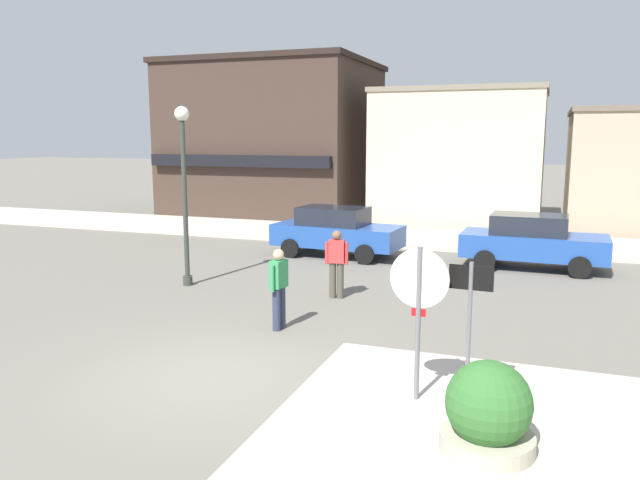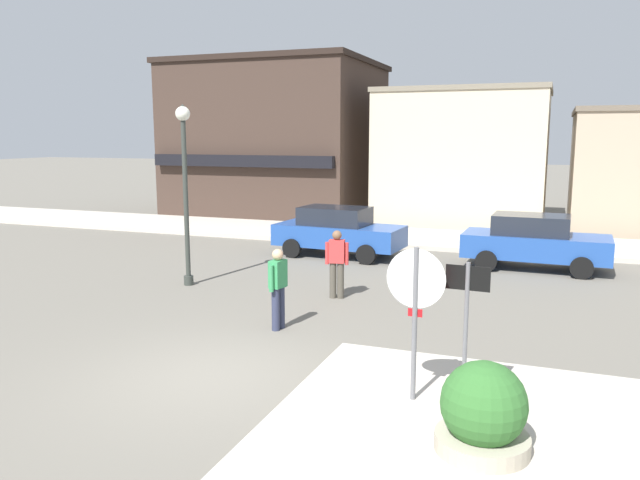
% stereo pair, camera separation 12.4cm
% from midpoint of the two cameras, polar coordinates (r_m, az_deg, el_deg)
% --- Properties ---
extents(ground_plane, '(160.00, 160.00, 0.00)m').
position_cam_midpoint_polar(ground_plane, '(10.26, -9.96, -12.21)').
color(ground_plane, '#6B665B').
extents(sidewalk_corner, '(6.40, 4.80, 0.15)m').
position_cam_midpoint_polar(sidewalk_corner, '(8.51, 18.20, -16.74)').
color(sidewalk_corner, beige).
rests_on(sidewalk_corner, ground).
extents(kerb_far, '(80.00, 4.00, 0.15)m').
position_cam_midpoint_polar(kerb_far, '(23.15, 7.75, 0.23)').
color(kerb_far, beige).
rests_on(kerb_far, ground).
extents(stop_sign, '(0.82, 0.08, 2.30)m').
position_cam_midpoint_polar(stop_sign, '(8.62, 8.60, -5.78)').
color(stop_sign, slate).
rests_on(stop_sign, ground).
extents(one_way_sign, '(0.60, 0.07, 2.10)m').
position_cam_midpoint_polar(one_way_sign, '(8.78, 13.11, -6.89)').
color(one_way_sign, slate).
rests_on(one_way_sign, ground).
extents(planter, '(1.10, 1.10, 1.23)m').
position_cam_midpoint_polar(planter, '(7.74, 14.65, -15.35)').
color(planter, '#ADA38E').
rests_on(planter, ground).
extents(lamp_post, '(0.36, 0.36, 4.54)m').
position_cam_midpoint_polar(lamp_post, '(15.93, -12.57, 6.35)').
color(lamp_post, '#333833').
rests_on(lamp_post, ground).
extents(parked_car_nearest, '(4.12, 2.11, 1.56)m').
position_cam_midpoint_polar(parked_car_nearest, '(19.68, 1.33, 0.85)').
color(parked_car_nearest, '#234C9E').
rests_on(parked_car_nearest, ground).
extents(parked_car_second, '(4.05, 1.97, 1.56)m').
position_cam_midpoint_polar(parked_car_second, '(18.79, 18.67, -0.06)').
color(parked_car_second, '#234C9E').
rests_on(parked_car_second, ground).
extents(pedestrian_crossing_near, '(0.27, 0.56, 1.61)m').
position_cam_midpoint_polar(pedestrian_crossing_near, '(12.23, -4.08, -4.26)').
color(pedestrian_crossing_near, '#2D334C').
rests_on(pedestrian_crossing_near, ground).
extents(pedestrian_crossing_far, '(0.56, 0.28, 1.61)m').
position_cam_midpoint_polar(pedestrian_crossing_far, '(14.55, 1.28, -2.01)').
color(pedestrian_crossing_far, '#4C473D').
rests_on(pedestrian_crossing_far, ground).
extents(building_corner_shop, '(9.25, 8.10, 7.24)m').
position_cam_midpoint_polar(building_corner_shop, '(30.87, -4.25, 9.21)').
color(building_corner_shop, '#3D2D26').
rests_on(building_corner_shop, ground).
extents(building_storefront_left_near, '(7.04, 5.67, 5.73)m').
position_cam_midpoint_polar(building_storefront_left_near, '(28.07, 12.54, 7.44)').
color(building_storefront_left_near, beige).
rests_on(building_storefront_left_near, ground).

